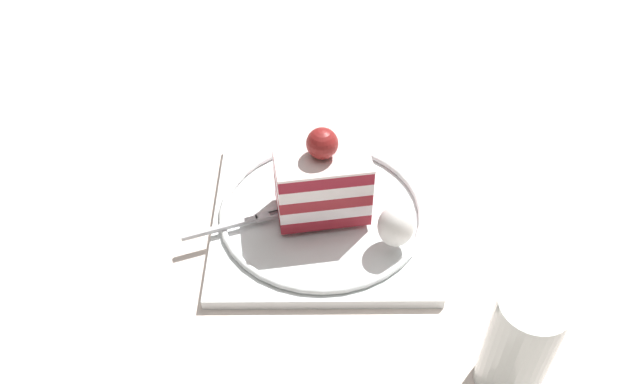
# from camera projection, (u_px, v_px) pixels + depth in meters

# --- Properties ---
(ground_plane) EXTENTS (2.40, 2.40, 0.00)m
(ground_plane) POSITION_uv_depth(u_px,v_px,m) (322.00, 221.00, 0.74)
(ground_plane) COLOR silver
(dessert_plate) EXTENTS (0.27, 0.27, 0.02)m
(dessert_plate) POSITION_uv_depth(u_px,v_px,m) (320.00, 217.00, 0.73)
(dessert_plate) COLOR white
(dessert_plate) RESTS_ON ground_plane
(cake_slice) EXTENTS (0.07, 0.10, 0.11)m
(cake_slice) POSITION_uv_depth(u_px,v_px,m) (320.00, 182.00, 0.69)
(cake_slice) COLOR maroon
(cake_slice) RESTS_ON dessert_plate
(whipped_cream_dollop) EXTENTS (0.04, 0.04, 0.05)m
(whipped_cream_dollop) POSITION_uv_depth(u_px,v_px,m) (396.00, 226.00, 0.67)
(whipped_cream_dollop) COLOR white
(whipped_cream_dollop) RESTS_ON dessert_plate
(fork) EXTENTS (0.04, 0.13, 0.00)m
(fork) POSITION_uv_depth(u_px,v_px,m) (242.00, 222.00, 0.70)
(fork) COLOR silver
(fork) RESTS_ON dessert_plate
(drink_glass_near) EXTENTS (0.06, 0.06, 0.12)m
(drink_glass_near) POSITION_uv_depth(u_px,v_px,m) (517.00, 350.00, 0.56)
(drink_glass_near) COLOR white
(drink_glass_near) RESTS_ON ground_plane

